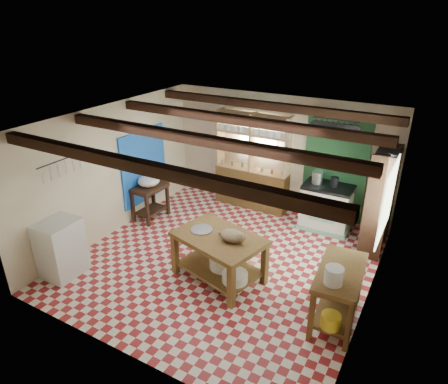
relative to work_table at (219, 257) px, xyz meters
The scene contains 30 objects.
floor 0.64m from the work_table, 112.58° to the left, with size 5.00×5.00×0.02m, color maroon.
ceiling 2.24m from the work_table, 112.58° to the left, with size 5.00×5.00×0.02m, color #4A4B4F.
wall_back 3.08m from the work_table, 93.58° to the left, with size 5.00×0.04×2.60m, color beige.
wall_front 2.25m from the work_table, 95.11° to the right, with size 5.00×0.04×2.60m, color beige.
wall_left 2.86m from the work_table, behind, with size 0.04×5.00×2.60m, color beige.
wall_right 2.52m from the work_table, 10.82° to the left, with size 0.04×5.00×2.60m, color beige.
ceiling_beams 2.13m from the work_table, 112.58° to the left, with size 5.00×3.80×0.15m, color #331C12.
blue_wall_patch 3.05m from the work_table, 153.17° to the left, with size 0.04×1.40×1.60m, color blue.
green_wall_patch 3.21m from the work_table, 69.90° to the left, with size 1.30×0.04×2.30m, color #1E4B28.
window_back 3.27m from the work_table, 103.17° to the left, with size 0.90×0.02×0.80m, color beige.
window_right 2.89m from the work_table, 32.14° to the left, with size 0.02×1.30×1.20m, color beige.
utensil_rail 3.06m from the work_table, 163.90° to the right, with size 0.06×0.90×0.28m, color black.
pot_rack 3.24m from the work_table, 66.84° to the left, with size 0.86×0.12×0.36m, color black.
shelving_unit 2.93m from the work_table, 104.93° to the left, with size 1.70×0.34×2.20m, color tan.
tall_rack 3.13m from the work_table, 46.93° to the left, with size 0.40×0.86×2.00m, color #331C12.
work_table is the anchor object (origin of this frame).
stove 2.80m from the work_table, 67.74° to the left, with size 0.98×0.66×0.96m, color silver.
prep_table 2.64m from the work_table, 154.51° to the left, with size 0.52×0.76×0.77m, color #331C12.
white_cabinet 2.69m from the work_table, 153.33° to the right, with size 0.56×0.67×1.01m, color silver.
right_counter 2.00m from the work_table, ahead, with size 0.61×1.22×0.87m, color brown.
cat 0.56m from the work_table, ahead, with size 0.40×0.31×0.18m, color #957B56.
steel_tray 0.55m from the work_table, behind, with size 0.37×0.37×0.02m, color #B7B8BF.
basin_large 0.13m from the work_table, 31.21° to the left, with size 0.47×0.47×0.16m, color silver.
basin_small 0.48m from the work_table, 26.32° to the right, with size 0.42×0.42×0.15m, color silver.
kettle_left 2.80m from the work_table, 72.61° to the left, with size 0.22×0.22×0.25m, color #B7B8BF.
kettle_right 2.92m from the work_table, 65.89° to the left, with size 0.16×0.16×0.20m, color black.
enamel_bowl 2.68m from the work_table, 154.51° to the left, with size 0.47×0.47×0.23m, color silver.
white_bucket 2.10m from the work_table, 10.86° to the right, with size 0.25×0.25×0.25m, color silver.
wicker_basket 1.99m from the work_table, ahead, with size 0.41×0.32×0.28m, color olive.
yellow_tub 2.09m from the work_table, 13.13° to the right, with size 0.27×0.27×0.20m, color gold.
Camera 1 is at (3.02, -5.29, 4.19)m, focal length 32.00 mm.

